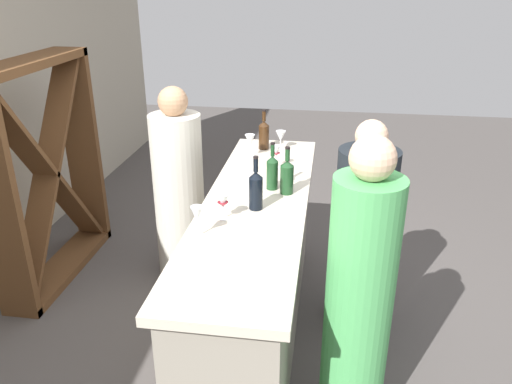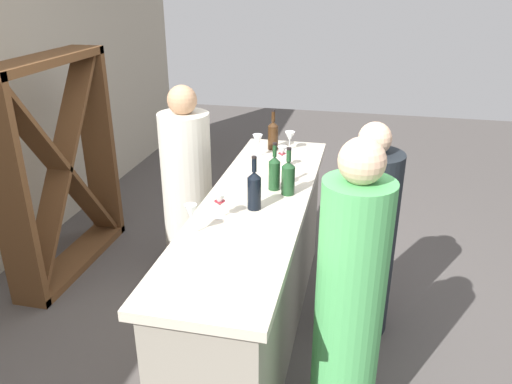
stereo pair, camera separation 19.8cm
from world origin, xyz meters
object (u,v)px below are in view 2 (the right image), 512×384
Objects in this scene: wine_glass_far_left at (258,141)px; person_server_behind at (187,190)px; wine_bottle_center_olive_green at (274,172)px; wine_glass_near_right at (220,201)px; wine_rack at (60,169)px; wine_glass_near_center at (290,137)px; wine_glass_far_center at (191,214)px; wine_bottle_second_right_amber_brown at (273,134)px; person_center_guest at (349,308)px; wine_bottle_leftmost_near_black at (254,189)px; wine_glass_near_left at (282,153)px; wine_bottle_second_left_olive_green at (288,177)px; person_left_guest at (365,241)px.

wine_glass_far_left is 0.11× the size of person_server_behind.
wine_glass_far_left is at bearing -10.05° from person_server_behind.
wine_glass_near_right is (-0.45, 0.21, -0.01)m from wine_bottle_center_olive_green.
wine_glass_near_center is (0.42, -1.70, 0.24)m from wine_rack.
wine_glass_far_center is (-1.02, -1.42, 0.26)m from wine_rack.
wine_bottle_second_right_amber_brown is 1.73m from person_center_guest.
wine_rack reaches higher than wine_glass_far_center.
wine_bottle_leftmost_near_black reaches higher than wine_glass_far_left.
wine_glass_near_left is (0.37, 0.02, -0.00)m from wine_bottle_center_olive_green.
person_server_behind reaches higher than wine_glass_near_right.
wine_bottle_second_right_amber_brown is 1.83× the size of wine_glass_far_left.
wine_glass_near_center is (0.83, 0.12, -0.01)m from wine_bottle_second_left_olive_green.
wine_rack is at bearing -3.71° from person_left_guest.
wine_bottle_leftmost_near_black is at bearing -20.88° from person_center_guest.
wine_bottle_second_right_amber_brown is 0.78m from person_server_behind.
person_left_guest is at bearing -122.03° from wine_glass_far_left.
wine_rack is 1.78m from wine_bottle_center_olive_green.
wine_glass_far_center is 0.11× the size of person_server_behind.
wine_bottle_second_left_olive_green is 0.20× the size of person_server_behind.
wine_glass_near_center is 0.85× the size of wine_glass_far_left.
wine_glass_near_center is 1.47m from wine_glass_far_center.
wine_bottle_leftmost_near_black is at bearing 169.19° from wine_bottle_center_olive_green.
wine_glass_near_left is at bearing -15.19° from wine_glass_far_center.
wine_glass_near_left is 0.11× the size of person_left_guest.
wine_glass_far_center is at bearing -125.69° from wine_rack.
wine_rack is 0.98m from person_server_behind.
wine_bottle_second_right_amber_brown is at bearing -40.08° from person_left_guest.
wine_glass_far_left is 0.68m from person_server_behind.
wine_glass_far_left is at bearing -41.43° from person_center_guest.
wine_glass_near_right is at bearing -5.18° from person_center_guest.
person_left_guest is 0.90× the size of person_center_guest.
person_server_behind is at bearing 41.10° from wine_bottle_leftmost_near_black.
wine_bottle_second_right_amber_brown is 0.21× the size of person_left_guest.
wine_bottle_leftmost_near_black is 2.16× the size of wine_glass_near_right.
person_left_guest is at bearing -56.89° from wine_glass_near_right.
wine_glass_near_center is at bearing -1.58° from wine_bottle_leftmost_near_black.
wine_bottle_second_left_olive_green is 0.98× the size of wine_bottle_center_olive_green.
person_center_guest reaches higher than wine_glass_near_left.
wine_bottle_leftmost_near_black reaches higher than wine_glass_far_center.
wine_rack is 1.81m from wine_bottle_leftmost_near_black.
wine_rack reaches higher than wine_glass_near_center.
person_server_behind is at bearing 79.60° from wine_glass_near_left.
wine_bottle_leftmost_near_black is 0.89m from wine_glass_far_left.
wine_bottle_second_right_amber_brown is 0.20× the size of person_server_behind.
wine_bottle_second_left_olive_green is at bearing -102.71° from wine_rack.
wine_glass_far_center is (-0.61, 0.40, 0.00)m from wine_bottle_second_left_olive_green.
wine_bottle_second_right_amber_brown is at bearing -46.81° from person_center_guest.
wine_bottle_center_olive_green is at bearing -10.81° from wine_bottle_leftmost_near_black.
wine_glass_far_center is at bearing 147.14° from wine_bottle_second_left_olive_green.
person_center_guest is (-0.74, -0.42, -0.35)m from wine_bottle_second_left_olive_green.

